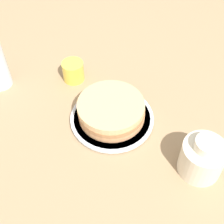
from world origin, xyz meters
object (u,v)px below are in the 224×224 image
(pancake_stack, at_px, (111,110))
(cream_jug, at_px, (202,158))
(juice_glass, at_px, (73,71))
(plate, at_px, (112,118))

(pancake_stack, bearing_deg, cream_jug, -22.12)
(juice_glass, xyz_separation_m, cream_jug, (0.39, -0.22, 0.02))
(plate, xyz_separation_m, juice_glass, (-0.15, 0.13, 0.02))
(plate, relative_size, juice_glass, 3.51)
(pancake_stack, relative_size, cream_jug, 1.63)
(cream_jug, bearing_deg, plate, 158.35)
(pancake_stack, distance_m, cream_jug, 0.26)
(pancake_stack, xyz_separation_m, cream_jug, (0.24, -0.10, 0.01))
(plate, height_order, juice_glass, juice_glass)
(juice_glass, height_order, cream_jug, cream_jug)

